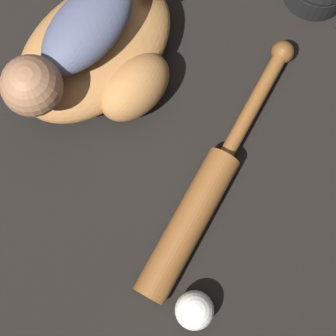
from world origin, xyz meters
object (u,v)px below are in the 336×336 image
at_px(baby_figure, 72,43).
at_px(baseball, 194,310).
at_px(baseball_glove, 101,56).
at_px(baseball_bat, 203,196).

relative_size(baby_figure, baseball, 5.43).
height_order(baseball_glove, baby_figure, baby_figure).
height_order(baseball_glove, baseball, baseball_glove).
relative_size(baby_figure, baseball_bat, 0.68).
bearing_deg(baby_figure, baseball_bat, 64.65).
bearing_deg(baseball_glove, baseball, 41.85).
relative_size(baseball_glove, baby_figure, 1.07).
bearing_deg(baseball, baseball_bat, -163.53).
distance_m(baby_figure, baseball, 0.50).
height_order(baby_figure, baseball, baby_figure).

